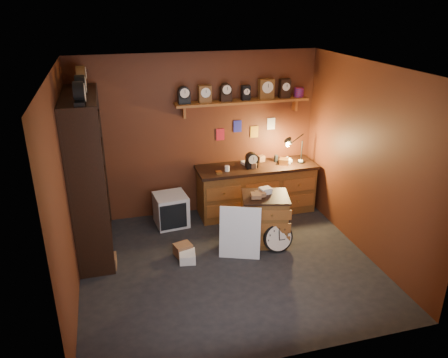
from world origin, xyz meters
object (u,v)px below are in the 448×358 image
shelving_unit (86,169)px  workbench (256,186)px  low_cabinet (265,217)px  big_round_clock (278,238)px

shelving_unit → workbench: shelving_unit is taller
shelving_unit → workbench: 2.86m
low_cabinet → big_round_clock: size_ratio=1.94×
workbench → low_cabinet: bearing=-102.1°
workbench → low_cabinet: (-0.22, -1.02, -0.05)m
workbench → big_round_clock: (-0.11, -1.31, -0.26)m
shelving_unit → low_cabinet: size_ratio=2.98×
shelving_unit → big_round_clock: (2.60, -0.81, -1.04)m
shelving_unit → workbench: size_ratio=1.27×
shelving_unit → workbench: bearing=10.3°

